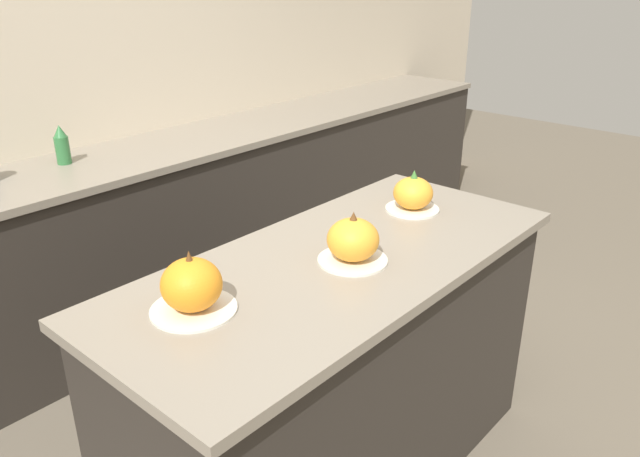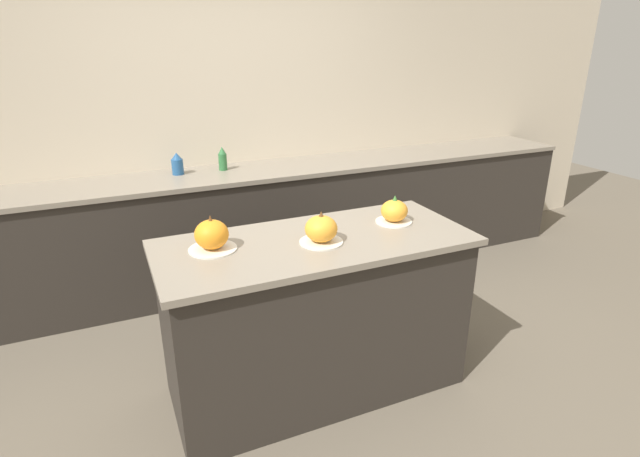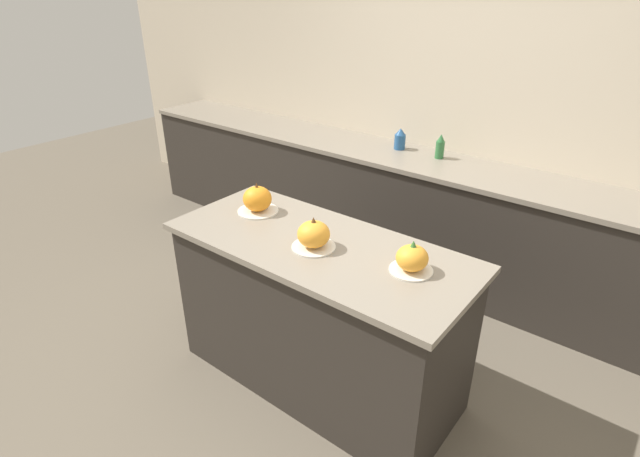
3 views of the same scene
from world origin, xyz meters
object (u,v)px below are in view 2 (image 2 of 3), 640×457
at_px(pumpkin_cake_center, 321,230).
at_px(bottle_short, 177,164).
at_px(pumpkin_cake_right, 394,212).
at_px(bottle_tall, 223,159).
at_px(pumpkin_cake_left, 212,236).

bearing_deg(pumpkin_cake_center, bottle_short, 105.42).
bearing_deg(bottle_short, pumpkin_cake_right, -58.17).
xyz_separation_m(pumpkin_cake_center, bottle_short, (-0.45, 1.63, 0.02)).
xyz_separation_m(pumpkin_cake_center, pumpkin_cake_right, (0.50, 0.11, -0.01)).
height_order(pumpkin_cake_right, bottle_short, bottle_short).
relative_size(pumpkin_cake_right, bottle_short, 1.25).
xyz_separation_m(pumpkin_cake_center, bottle_tall, (-0.11, 1.63, 0.03)).
bearing_deg(bottle_tall, pumpkin_cake_center, -86.21).
relative_size(pumpkin_cake_right, bottle_tall, 1.13).
xyz_separation_m(pumpkin_cake_left, pumpkin_cake_right, (1.02, -0.03, -0.01)).
bearing_deg(pumpkin_cake_center, bottle_tall, 93.79).
bearing_deg(bottle_short, pumpkin_cake_left, -92.86).
distance_m(pumpkin_cake_left, pumpkin_cake_right, 1.02).
height_order(bottle_tall, bottle_short, bottle_tall).
bearing_deg(pumpkin_cake_right, bottle_tall, 111.73).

